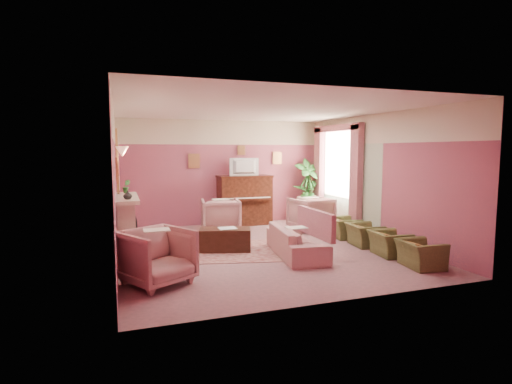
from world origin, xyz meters
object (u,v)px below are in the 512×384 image
object	(u,v)px
floral_armchair_right	(311,212)
coffee_table	(225,240)
sofa	(296,236)
floral_armchair_front	(157,254)
olive_chair_a	(420,250)
floral_armchair_left	(221,214)
television	(245,165)
olive_chair_c	(365,231)
olive_chair_d	(344,224)
olive_chair_b	(390,239)
side_table	(306,209)
piano	(245,201)

from	to	relation	value
floral_armchair_right	coffee_table	bearing A→B (deg)	-153.27
coffee_table	sofa	xyz separation A→B (m)	(1.20, -0.77, 0.15)
floral_armchair_front	sofa	bearing A→B (deg)	17.33
olive_chair_a	floral_armchair_left	bearing A→B (deg)	123.27
floral_armchair_right	olive_chair_a	world-z (taller)	floral_armchair_right
television	floral_armchair_left	world-z (taller)	television
sofa	olive_chair_c	size ratio (longest dim) A/B	2.62
floral_armchair_front	olive_chair_d	world-z (taller)	floral_armchair_front
television	olive_chair_a	world-z (taller)	television
olive_chair_a	olive_chair_b	bearing A→B (deg)	90.00
olive_chair_a	side_table	distance (m)	4.63
sofa	coffee_table	bearing A→B (deg)	147.33
floral_armchair_left	olive_chair_b	size ratio (longest dim) A/B	1.30
olive_chair_a	olive_chair_d	bearing A→B (deg)	90.00
piano	olive_chair_a	xyz separation A→B (m)	(1.65, -4.77, -0.34)
coffee_table	olive_chair_a	world-z (taller)	olive_chair_a
floral_armchair_right	olive_chair_c	distance (m)	1.87
coffee_table	floral_armchair_front	distance (m)	2.18
olive_chair_d	olive_chair_a	bearing A→B (deg)	-90.00
olive_chair_a	olive_chair_d	distance (m)	2.46
coffee_table	floral_armchair_left	distance (m)	1.74
television	sofa	distance (m)	3.52
coffee_table	side_table	size ratio (longest dim) A/B	1.43
olive_chair_b	side_table	size ratio (longest dim) A/B	1.02
coffee_table	olive_chair_c	xyz separation A→B (m)	(2.88, -0.55, 0.08)
piano	olive_chair_d	xyz separation A→B (m)	(1.65, -2.31, -0.34)
olive_chair_a	olive_chair_b	distance (m)	0.82
olive_chair_b	olive_chair_d	size ratio (longest dim) A/B	1.00
floral_armchair_left	floral_armchair_front	size ratio (longest dim) A/B	1.00
coffee_table	floral_armchair_right	xyz separation A→B (m)	(2.54, 1.28, 0.24)
television	sofa	xyz separation A→B (m)	(-0.02, -3.30, -1.22)
piano	coffee_table	xyz separation A→B (m)	(-1.22, -2.58, -0.43)
olive_chair_b	olive_chair_c	size ratio (longest dim) A/B	1.00
floral_armchair_left	television	bearing A→B (deg)	43.46
sofa	olive_chair_b	distance (m)	1.78
olive_chair_d	side_table	xyz separation A→B (m)	(0.10, 2.17, 0.04)
piano	olive_chair_a	bearing A→B (deg)	-70.88
floral_armchair_right	olive_chair_a	xyz separation A→B (m)	(0.33, -3.47, -0.15)
piano	olive_chair_a	distance (m)	5.06
olive_chair_a	olive_chair_b	xyz separation A→B (m)	(0.00, 0.82, 0.00)
floral_armchair_left	floral_armchair_right	bearing A→B (deg)	-10.51
coffee_table	floral_armchair_left	xyz separation A→B (m)	(0.33, 1.69, 0.24)
floral_armchair_left	sofa	bearing A→B (deg)	-70.53
floral_armchair_right	olive_chair_a	bearing A→B (deg)	-84.51
floral_armchair_left	olive_chair_a	size ratio (longest dim) A/B	1.30
floral_armchair_right	olive_chair_c	xyz separation A→B (m)	(0.33, -1.83, -0.15)
piano	side_table	size ratio (longest dim) A/B	2.00
piano	side_table	distance (m)	1.79
floral_armchair_left	olive_chair_a	world-z (taller)	floral_armchair_left
sofa	olive_chair_b	bearing A→B (deg)	-19.70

